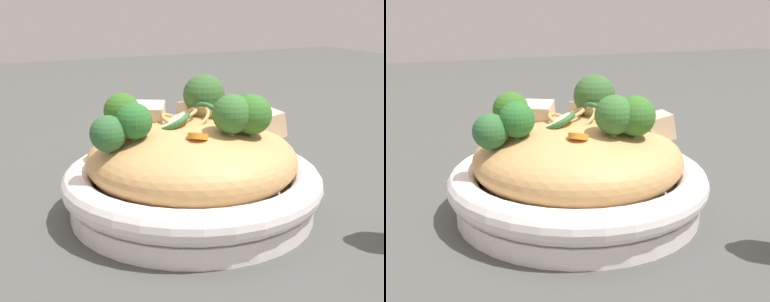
# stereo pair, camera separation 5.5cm
# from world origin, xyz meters

# --- Properties ---
(ground_plane) EXTENTS (3.00, 3.00, 0.00)m
(ground_plane) POSITION_xyz_m (0.00, 0.00, 0.00)
(ground_plane) COLOR #464744
(serving_bowl) EXTENTS (0.28, 0.28, 0.05)m
(serving_bowl) POSITION_xyz_m (0.00, 0.00, 0.03)
(serving_bowl) COLOR white
(serving_bowl) RESTS_ON ground_plane
(noodle_heap) EXTENTS (0.23, 0.23, 0.10)m
(noodle_heap) POSITION_xyz_m (-0.00, 0.00, 0.06)
(noodle_heap) COLOR tan
(noodle_heap) RESTS_ON serving_bowl
(broccoli_florets) EXTENTS (0.21, 0.16, 0.08)m
(broccoli_florets) POSITION_xyz_m (-0.00, -0.00, 0.11)
(broccoli_florets) COLOR #90AB74
(broccoli_florets) RESTS_ON serving_bowl
(carrot_coins) EXTENTS (0.15, 0.16, 0.03)m
(carrot_coins) POSITION_xyz_m (-0.03, 0.01, 0.09)
(carrot_coins) COLOR orange
(carrot_coins) RESTS_ON serving_bowl
(zucchini_slices) EXTENTS (0.16, 0.08, 0.04)m
(zucchini_slices) POSITION_xyz_m (0.03, 0.00, 0.10)
(zucchini_slices) COLOR beige
(zucchini_slices) RESTS_ON serving_bowl
(chicken_chunks) EXTENTS (0.16, 0.10, 0.04)m
(chicken_chunks) POSITION_xyz_m (0.04, 0.03, 0.10)
(chicken_chunks) COLOR beige
(chicken_chunks) RESTS_ON serving_bowl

